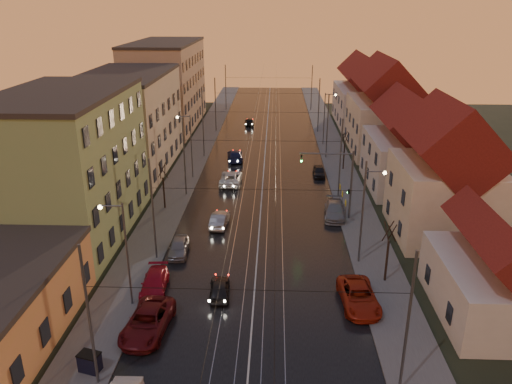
# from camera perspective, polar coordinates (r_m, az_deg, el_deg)

# --- Properties ---
(ground) EXTENTS (160.00, 160.00, 0.00)m
(ground) POSITION_cam_1_polar(r_m,az_deg,el_deg) (35.27, -0.47, -14.91)
(ground) COLOR black
(ground) RESTS_ON ground
(road) EXTENTS (16.00, 120.00, 0.04)m
(road) POSITION_cam_1_polar(r_m,az_deg,el_deg) (71.60, 1.02, 4.19)
(road) COLOR black
(road) RESTS_ON ground
(sidewalk_left) EXTENTS (4.00, 120.00, 0.15)m
(sidewalk_left) POSITION_cam_1_polar(r_m,az_deg,el_deg) (72.47, -6.93, 4.29)
(sidewalk_left) COLOR #4C4C4C
(sidewalk_left) RESTS_ON ground
(sidewalk_right) EXTENTS (4.00, 120.00, 0.15)m
(sidewalk_right) POSITION_cam_1_polar(r_m,az_deg,el_deg) (72.09, 9.01, 4.09)
(sidewalk_right) COLOR #4C4C4C
(sidewalk_right) RESTS_ON ground
(tram_rail_0) EXTENTS (0.06, 120.00, 0.03)m
(tram_rail_0) POSITION_cam_1_polar(r_m,az_deg,el_deg) (71.67, -0.74, 4.24)
(tram_rail_0) COLOR gray
(tram_rail_0) RESTS_ON road
(tram_rail_1) EXTENTS (0.06, 120.00, 0.03)m
(tram_rail_1) POSITION_cam_1_polar(r_m,az_deg,el_deg) (71.61, 0.40, 4.23)
(tram_rail_1) COLOR gray
(tram_rail_1) RESTS_ON road
(tram_rail_2) EXTENTS (0.06, 120.00, 0.03)m
(tram_rail_2) POSITION_cam_1_polar(r_m,az_deg,el_deg) (71.58, 1.64, 4.21)
(tram_rail_2) COLOR gray
(tram_rail_2) RESTS_ON road
(tram_rail_3) EXTENTS (0.06, 120.00, 0.03)m
(tram_rail_3) POSITION_cam_1_polar(r_m,az_deg,el_deg) (71.58, 2.79, 4.20)
(tram_rail_3) COLOR gray
(tram_rail_3) RESTS_ON road
(apartment_left_1) EXTENTS (10.00, 18.00, 13.00)m
(apartment_left_1) POSITION_cam_1_polar(r_m,az_deg,el_deg) (48.66, -20.75, 2.64)
(apartment_left_1) COLOR #74955E
(apartment_left_1) RESTS_ON ground
(apartment_left_2) EXTENTS (10.00, 20.00, 12.00)m
(apartment_left_2) POSITION_cam_1_polar(r_m,az_deg,el_deg) (66.96, -14.35, 7.65)
(apartment_left_2) COLOR tan
(apartment_left_2) RESTS_ON ground
(apartment_left_3) EXTENTS (10.00, 24.00, 14.00)m
(apartment_left_3) POSITION_cam_1_polar(r_m,az_deg,el_deg) (89.63, -10.19, 11.86)
(apartment_left_3) COLOR #978061
(apartment_left_3) RESTS_ON ground
(house_right_0) EXTENTS (8.16, 10.20, 5.80)m
(house_right_0) POSITION_cam_1_polar(r_m,az_deg,el_deg) (38.62, 26.09, -8.73)
(house_right_0) COLOR beige
(house_right_0) RESTS_ON ground
(house_right_1) EXTENTS (8.67, 10.20, 10.80)m
(house_right_1) POSITION_cam_1_polar(r_m,az_deg,el_deg) (48.70, 20.80, 1.34)
(house_right_1) COLOR beige
(house_right_1) RESTS_ON ground
(house_right_2) EXTENTS (9.18, 12.24, 9.20)m
(house_right_2) POSITION_cam_1_polar(r_m,az_deg,el_deg) (60.81, 17.08, 4.74)
(house_right_2) COLOR beige
(house_right_2) RESTS_ON ground
(house_right_3) EXTENTS (9.18, 14.28, 11.50)m
(house_right_3) POSITION_cam_1_polar(r_m,az_deg,el_deg) (74.73, 14.41, 8.83)
(house_right_3) COLOR beige
(house_right_3) RESTS_ON ground
(house_right_4) EXTENTS (9.18, 16.32, 10.00)m
(house_right_4) POSITION_cam_1_polar(r_m,az_deg,el_deg) (92.23, 12.15, 10.74)
(house_right_4) COLOR beige
(house_right_4) RESTS_ON ground
(catenary_pole_l_0) EXTENTS (0.16, 0.16, 9.00)m
(catenary_pole_l_0) POSITION_cam_1_polar(r_m,az_deg,el_deg) (29.48, -18.52, -13.52)
(catenary_pole_l_0) COLOR #595B60
(catenary_pole_l_0) RESTS_ON ground
(catenary_pole_r_0) EXTENTS (0.16, 0.16, 9.00)m
(catenary_pole_r_0) POSITION_cam_1_polar(r_m,az_deg,el_deg) (28.66, 16.93, -14.41)
(catenary_pole_r_0) COLOR #595B60
(catenary_pole_r_0) RESTS_ON ground
(catenary_pole_l_1) EXTENTS (0.16, 0.16, 9.00)m
(catenary_pole_l_1) POSITION_cam_1_polar(r_m,az_deg,el_deg) (42.08, -11.69, -2.09)
(catenary_pole_l_1) COLOR #595B60
(catenary_pole_l_1) RESTS_ON ground
(catenary_pole_r_1) EXTENTS (0.16, 0.16, 9.00)m
(catenary_pole_r_1) POSITION_cam_1_polar(r_m,az_deg,el_deg) (41.51, 12.06, -2.45)
(catenary_pole_r_1) COLOR #595B60
(catenary_pole_r_1) RESTS_ON ground
(catenary_pole_l_2) EXTENTS (0.16, 0.16, 9.00)m
(catenary_pole_l_2) POSITION_cam_1_polar(r_m,az_deg,el_deg) (55.88, -8.19, 3.92)
(catenary_pole_l_2) COLOR #595B60
(catenary_pole_l_2) RESTS_ON ground
(catenary_pole_r_2) EXTENTS (0.16, 0.16, 9.00)m
(catenary_pole_r_2) POSITION_cam_1_polar(r_m,az_deg,el_deg) (55.45, 9.62, 3.71)
(catenary_pole_r_2) COLOR #595B60
(catenary_pole_r_2) RESTS_ON ground
(catenary_pole_l_3) EXTENTS (0.16, 0.16, 9.00)m
(catenary_pole_l_3) POSITION_cam_1_polar(r_m,az_deg,el_deg) (70.17, -6.07, 7.52)
(catenary_pole_l_3) COLOR #595B60
(catenary_pole_l_3) RESTS_ON ground
(catenary_pole_r_3) EXTENTS (0.16, 0.16, 9.00)m
(catenary_pole_r_3) POSITION_cam_1_polar(r_m,az_deg,el_deg) (69.83, 8.16, 7.36)
(catenary_pole_r_3) COLOR #595B60
(catenary_pole_r_3) RESTS_ON ground
(catenary_pole_l_4) EXTENTS (0.16, 0.16, 9.00)m
(catenary_pole_l_4) POSITION_cam_1_polar(r_m,az_deg,el_deg) (84.71, -4.66, 9.88)
(catenary_pole_l_4) COLOR #595B60
(catenary_pole_l_4) RESTS_ON ground
(catenary_pole_r_4) EXTENTS (0.16, 0.16, 9.00)m
(catenary_pole_r_4) POSITION_cam_1_polar(r_m,az_deg,el_deg) (84.43, 7.19, 9.75)
(catenary_pole_r_4) COLOR #595B60
(catenary_pole_r_4) RESTS_ON ground
(catenary_pole_l_5) EXTENTS (0.16, 0.16, 9.00)m
(catenary_pole_l_5) POSITION_cam_1_polar(r_m,az_deg,el_deg) (102.33, -3.48, 11.82)
(catenary_pole_l_5) COLOR #595B60
(catenary_pole_l_5) RESTS_ON ground
(catenary_pole_r_5) EXTENTS (0.16, 0.16, 9.00)m
(catenary_pole_r_5) POSITION_cam_1_polar(r_m,az_deg,el_deg) (102.10, 6.38, 11.71)
(catenary_pole_r_5) COLOR #595B60
(catenary_pole_r_5) RESTS_ON ground
(street_lamp_0) EXTENTS (1.75, 0.32, 8.00)m
(street_lamp_0) POSITION_cam_1_polar(r_m,az_deg,el_deg) (35.94, -15.07, -5.86)
(street_lamp_0) COLOR #595B60
(street_lamp_0) RESTS_ON ground
(street_lamp_1) EXTENTS (1.75, 0.32, 8.00)m
(street_lamp_1) POSITION_cam_1_polar(r_m,az_deg,el_deg) (42.36, 12.56, -1.44)
(street_lamp_1) COLOR #595B60
(street_lamp_1) RESTS_ON ground
(street_lamp_2) EXTENTS (1.75, 0.32, 8.00)m
(street_lamp_2) POSITION_cam_1_polar(r_m,az_deg,el_deg) (61.54, -7.71, 5.91)
(street_lamp_2) COLOR #595B60
(street_lamp_2) RESTS_ON ground
(street_lamp_3) EXTENTS (1.75, 0.32, 8.00)m
(street_lamp_3) POSITION_cam_1_polar(r_m,az_deg,el_deg) (76.59, 8.05, 8.86)
(street_lamp_3) COLOR #595B60
(street_lamp_3) RESTS_ON ground
(traffic_light_mast) EXTENTS (5.30, 0.32, 7.20)m
(traffic_light_mast) POSITION_cam_1_polar(r_m,az_deg,el_deg) (49.68, 9.75, 1.78)
(traffic_light_mast) COLOR #595B60
(traffic_light_mast) RESTS_ON ground
(bare_tree_0) EXTENTS (1.09, 1.09, 5.11)m
(bare_tree_0) POSITION_cam_1_polar(r_m,az_deg,el_deg) (53.12, -10.51, 0.58)
(bare_tree_0) COLOR black
(bare_tree_0) RESTS_ON ground
(bare_tree_1) EXTENTS (1.09, 1.09, 5.11)m
(bare_tree_1) POSITION_cam_1_polar(r_m,az_deg,el_deg) (40.02, 14.80, -6.81)
(bare_tree_1) COLOR black
(bare_tree_1) RESTS_ON ground
(bare_tree_2) EXTENTS (1.09, 1.09, 5.11)m
(bare_tree_2) POSITION_cam_1_polar(r_m,az_deg,el_deg) (65.76, 10.05, 4.58)
(bare_tree_2) COLOR black
(bare_tree_2) RESTS_ON ground
(driving_car_0) EXTENTS (1.74, 3.78, 1.26)m
(driving_car_0) POSITION_cam_1_polar(r_m,az_deg,el_deg) (38.01, -4.18, -10.92)
(driving_car_0) COLOR black
(driving_car_0) RESTS_ON ground
(driving_car_1) EXTENTS (1.72, 4.28, 1.38)m
(driving_car_1) POSITION_cam_1_polar(r_m,az_deg,el_deg) (49.04, -4.17, -3.13)
(driving_car_1) COLOR gray
(driving_car_1) RESTS_ON ground
(driving_car_2) EXTENTS (2.48, 5.38, 1.49)m
(driving_car_2) POSITION_cam_1_polar(r_m,az_deg,el_deg) (60.20, -2.90, 1.60)
(driving_car_2) COLOR silver
(driving_car_2) RESTS_ON ground
(driving_car_3) EXTENTS (2.60, 5.23, 1.46)m
(driving_car_3) POSITION_cam_1_polar(r_m,az_deg,el_deg) (69.25, -2.41, 4.20)
(driving_car_3) COLOR #161C43
(driving_car_3) RESTS_ON ground
(driving_car_4) EXTENTS (1.90, 3.97, 1.31)m
(driving_car_4) POSITION_cam_1_polar(r_m,az_deg,el_deg) (89.46, -0.75, 8.02)
(driving_car_4) COLOR black
(driving_car_4) RESTS_ON ground
(parked_left_1) EXTENTS (3.06, 5.80, 1.56)m
(parked_left_1) POSITION_cam_1_polar(r_m,az_deg,el_deg) (34.95, -12.29, -14.27)
(parked_left_1) COLOR #550E12
(parked_left_1) RESTS_ON ground
(parked_left_2) EXTENTS (2.15, 4.64, 1.31)m
(parked_left_2) POSITION_cam_1_polar(r_m,az_deg,el_deg) (39.26, -11.52, -10.15)
(parked_left_2) COLOR maroon
(parked_left_2) RESTS_ON ground
(parked_left_3) EXTENTS (1.80, 4.05, 1.35)m
(parked_left_3) POSITION_cam_1_polar(r_m,az_deg,el_deg) (44.14, -8.84, -6.23)
(parked_left_3) COLOR gray
(parked_left_3) RESTS_ON ground
(parked_right_0) EXTENTS (2.81, 5.53, 1.50)m
(parked_right_0) POSITION_cam_1_polar(r_m,az_deg,el_deg) (37.50, 11.65, -11.61)
(parked_right_0) COLOR #A12210
(parked_right_0) RESTS_ON ground
(parked_right_1) EXTENTS (2.53, 5.24, 1.47)m
(parked_right_1) POSITION_cam_1_polar(r_m,az_deg,el_deg) (51.50, 8.98, -2.08)
(parked_right_1) COLOR gray
(parked_right_1) RESTS_ON ground
(parked_right_2) EXTENTS (1.50, 3.66, 1.24)m
(parked_right_2) POSITION_cam_1_polar(r_m,az_deg,el_deg) (63.37, 7.21, 2.34)
(parked_right_2) COLOR black
(parked_right_2) RESTS_ON ground
(dumpster) EXTENTS (1.37, 1.10, 1.10)m
(dumpster) POSITION_cam_1_polar(r_m,az_deg,el_deg) (32.65, -18.46, -18.00)
(dumpster) COLOR black
(dumpster) RESTS_ON sidewalk_left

